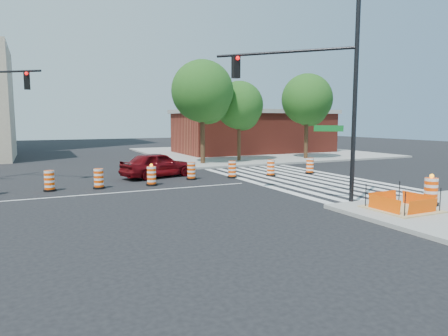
% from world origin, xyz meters
% --- Properties ---
extents(ground, '(120.00, 120.00, 0.00)m').
position_xyz_m(ground, '(0.00, 0.00, 0.00)').
color(ground, black).
rests_on(ground, ground).
extents(sidewalk_ne, '(22.00, 22.00, 0.15)m').
position_xyz_m(sidewalk_ne, '(18.00, 18.00, 0.07)').
color(sidewalk_ne, gray).
rests_on(sidewalk_ne, ground).
extents(crosswalk_east, '(6.75, 13.50, 0.01)m').
position_xyz_m(crosswalk_east, '(10.95, 0.00, 0.01)').
color(crosswalk_east, silver).
rests_on(crosswalk_east, ground).
extents(lane_centerline, '(14.00, 0.12, 0.01)m').
position_xyz_m(lane_centerline, '(0.00, 0.00, 0.01)').
color(lane_centerline, silver).
rests_on(lane_centerline, ground).
extents(excavation_pit, '(2.20, 2.20, 0.90)m').
position_xyz_m(excavation_pit, '(9.00, -9.00, 0.22)').
color(excavation_pit, tan).
rests_on(excavation_pit, ground).
extents(brick_storefront, '(16.50, 8.50, 4.60)m').
position_xyz_m(brick_storefront, '(18.00, 18.00, 2.32)').
color(brick_storefront, maroon).
rests_on(brick_storefront, ground).
extents(red_coupe, '(4.92, 3.11, 1.56)m').
position_xyz_m(red_coupe, '(3.45, 4.31, 0.78)').
color(red_coupe, '#5F080D').
rests_on(red_coupe, ground).
extents(signal_pole_se, '(4.21, 4.51, 7.98)m').
position_xyz_m(signal_pole_se, '(7.28, -5.77, 4.89)').
color(signal_pole_se, black).
rests_on(signal_pole_se, ground).
extents(pit_drum, '(0.63, 0.63, 1.24)m').
position_xyz_m(pit_drum, '(10.72, -8.89, 0.66)').
color(pit_drum, black).
rests_on(pit_drum, ground).
extents(tree_north_c, '(4.77, 4.77, 8.11)m').
position_xyz_m(tree_north_c, '(8.60, 9.47, 5.44)').
color(tree_north_c, '#382314').
rests_on(tree_north_c, ground).
extents(tree_north_d, '(3.95, 3.95, 6.72)m').
position_xyz_m(tree_north_d, '(12.15, 10.17, 4.51)').
color(tree_north_d, '#382314').
rests_on(tree_north_d, ground).
extents(tree_north_e, '(4.45, 4.45, 7.56)m').
position_xyz_m(tree_north_e, '(18.53, 9.53, 5.08)').
color(tree_north_e, '#382314').
rests_on(tree_north_e, ground).
extents(median_drum_3, '(0.60, 0.60, 1.02)m').
position_xyz_m(median_drum_3, '(-2.72, 1.86, 0.48)').
color(median_drum_3, black).
rests_on(median_drum_3, ground).
extents(median_drum_4, '(0.60, 0.60, 1.02)m').
position_xyz_m(median_drum_4, '(-0.41, 1.60, 0.48)').
color(median_drum_4, black).
rests_on(median_drum_4, ground).
extents(median_drum_5, '(0.60, 0.60, 1.18)m').
position_xyz_m(median_drum_5, '(2.29, 1.42, 0.49)').
color(median_drum_5, black).
rests_on(median_drum_5, ground).
extents(median_drum_6, '(0.60, 0.60, 1.02)m').
position_xyz_m(median_drum_6, '(4.99, 2.54, 0.48)').
color(median_drum_6, black).
rests_on(median_drum_6, ground).
extents(median_drum_7, '(0.60, 0.60, 1.02)m').
position_xyz_m(median_drum_7, '(7.50, 2.16, 0.48)').
color(median_drum_7, black).
rests_on(median_drum_7, ground).
extents(median_drum_8, '(0.60, 0.60, 1.02)m').
position_xyz_m(median_drum_8, '(10.02, 1.80, 0.48)').
color(median_drum_8, black).
rests_on(median_drum_8, ground).
extents(median_drum_9, '(0.60, 0.60, 1.02)m').
position_xyz_m(median_drum_9, '(12.98, 1.72, 0.48)').
color(median_drum_9, black).
rests_on(median_drum_9, ground).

